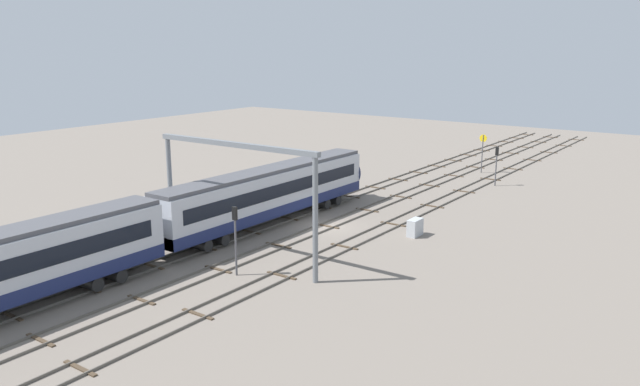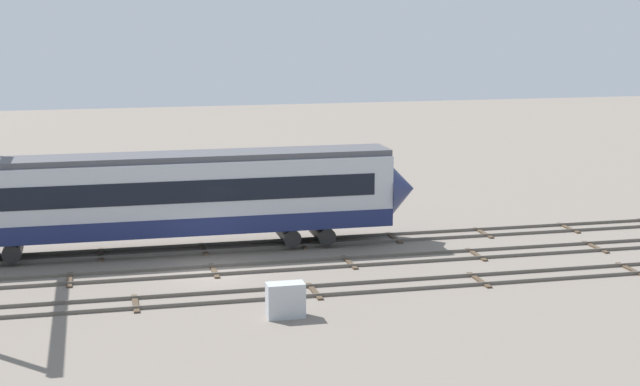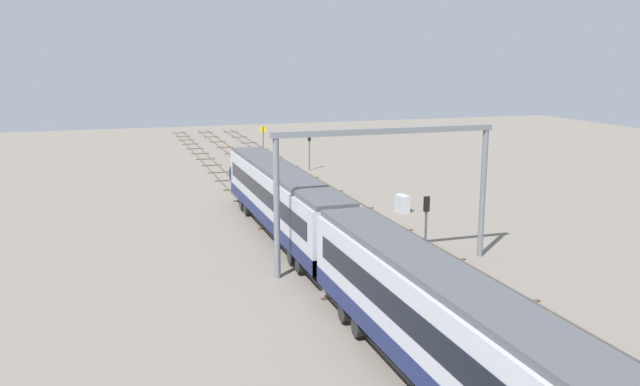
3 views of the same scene
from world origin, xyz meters
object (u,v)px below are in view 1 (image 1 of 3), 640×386
Objects in this scene: overhead_gantry at (236,177)px; signal_light_trackside_approach at (497,160)px; speed_sign_near_foreground at (483,148)px; signal_light_trackside_departure at (235,231)px; relay_cabinet at (415,228)px.

signal_light_trackside_approach is (34.72, -5.90, -3.37)m from overhead_gantry.
speed_sign_near_foreground is (40.75, -1.93, -3.18)m from overhead_gantry.
overhead_gantry is 4.10m from signal_light_trackside_departure.
speed_sign_near_foreground is 1.08× the size of signal_light_trackside_approach.
speed_sign_near_foreground is at bearing -0.25° from signal_light_trackside_departure.
signal_light_trackside_departure is at bearing 173.56° from signal_light_trackside_approach.
overhead_gantry reaches higher than signal_light_trackside_approach.
signal_light_trackside_approach reaches higher than relay_cabinet.
overhead_gantry is at bearing 177.28° from speed_sign_near_foreground.
signal_light_trackside_departure is 16.14m from relay_cabinet.
overhead_gantry is 3.30× the size of signal_light_trackside_approach.
speed_sign_near_foreground is 0.98× the size of signal_light_trackside_departure.
signal_light_trackside_departure is 3.12× the size of relay_cabinet.
relay_cabinet is at bearing -20.48° from signal_light_trackside_departure.
speed_sign_near_foreground is 28.44m from relay_cabinet.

